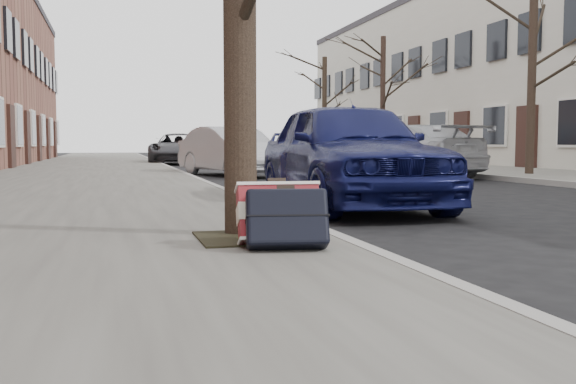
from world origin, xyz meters
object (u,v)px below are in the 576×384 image
object	(u,v)px
suitcase_red	(279,214)
car_near_mid	(232,151)
car_near_front	(348,153)
suitcase_navy	(287,218)

from	to	relation	value
suitcase_red	car_near_mid	size ratio (longest dim) A/B	0.15
car_near_front	car_near_mid	size ratio (longest dim) A/B	1.09
suitcase_navy	car_near_front	xyz separation A→B (m)	(1.95, 3.94, 0.41)
suitcase_navy	car_near_mid	size ratio (longest dim) A/B	0.15
suitcase_navy	car_near_mid	xyz separation A→B (m)	(1.95, 12.87, 0.32)
car_near_front	suitcase_navy	bearing A→B (deg)	-114.20
car_near_front	car_near_mid	bearing A→B (deg)	92.13
car_near_mid	car_near_front	bearing A→B (deg)	-108.57
suitcase_red	suitcase_navy	xyz separation A→B (m)	(0.00, -0.22, -0.01)
suitcase_navy	car_near_front	world-z (taller)	car_near_front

